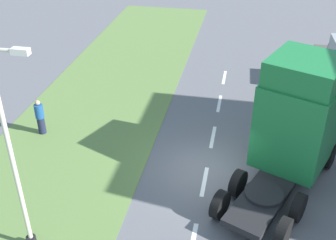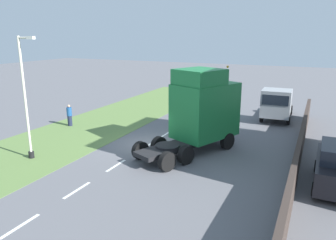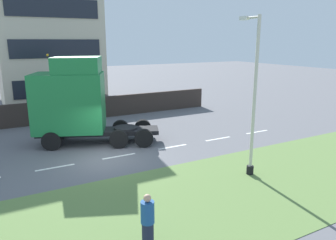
% 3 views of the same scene
% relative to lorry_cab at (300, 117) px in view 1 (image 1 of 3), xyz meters
% --- Properties ---
extents(ground_plane, '(120.00, 120.00, 0.00)m').
position_rel_lorry_cab_xyz_m(ground_plane, '(-3.31, -0.67, -2.49)').
color(ground_plane, slate).
rests_on(ground_plane, ground).
extents(grass_verge, '(7.00, 44.00, 0.01)m').
position_rel_lorry_cab_xyz_m(grass_verge, '(-9.31, -0.67, -2.49)').
color(grass_verge, '#607F42').
rests_on(grass_verge, ground).
extents(lane_markings, '(0.16, 21.00, 0.00)m').
position_rel_lorry_cab_xyz_m(lane_markings, '(-3.31, -1.37, -2.49)').
color(lane_markings, white).
rests_on(lane_markings, ground).
extents(lorry_cab, '(4.93, 7.14, 5.11)m').
position_rel_lorry_cab_xyz_m(lorry_cab, '(0.00, 0.00, 0.00)').
color(lorry_cab, black).
rests_on(lorry_cab, ground).
extents(lamp_post, '(1.28, 0.31, 6.86)m').
position_rel_lorry_cab_xyz_m(lamp_post, '(-8.29, -5.67, 0.69)').
color(lamp_post, black).
rests_on(lamp_post, ground).
extents(pedestrian, '(0.39, 0.39, 1.69)m').
position_rel_lorry_cab_xyz_m(pedestrian, '(-11.03, 0.66, -1.67)').
color(pedestrian, '#1E233D').
rests_on(pedestrian, ground).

